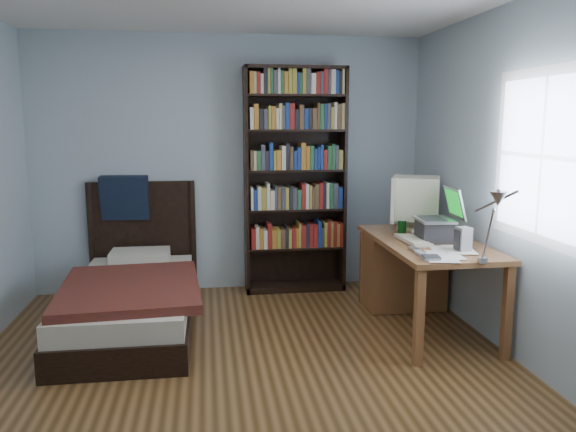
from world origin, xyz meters
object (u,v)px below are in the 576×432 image
(desk, at_px, (408,266))
(speaker, at_px, (464,240))
(soda_can, at_px, (402,228))
(bookshelf, at_px, (295,181))
(crt_monitor, at_px, (414,199))
(keyboard, at_px, (413,240))
(bed, at_px, (133,295))
(desk_lamp, at_px, (496,206))
(laptop, at_px, (436,226))

(desk, xyz_separation_m, speaker, (0.10, -0.82, 0.41))
(speaker, bearing_deg, soda_can, 101.67)
(speaker, xyz_separation_m, bookshelf, (-0.99, 1.63, 0.28))
(soda_can, bearing_deg, crt_monitor, 53.29)
(keyboard, relative_size, speaker, 2.24)
(speaker, xyz_separation_m, soda_can, (-0.23, 0.65, -0.03))
(bed, bearing_deg, bookshelf, 28.27)
(keyboard, height_order, bed, bed)
(desk_lamp, bearing_deg, bookshelf, 110.88)
(laptop, relative_size, desk_lamp, 0.79)
(keyboard, distance_m, bed, 2.33)
(crt_monitor, relative_size, desk_lamp, 1.00)
(desk, relative_size, laptop, 3.44)
(keyboard, height_order, bookshelf, bookshelf)
(keyboard, bearing_deg, crt_monitor, 66.77)
(speaker, bearing_deg, bed, 153.22)
(laptop, height_order, bed, bed)
(laptop, distance_m, keyboard, 0.23)
(bookshelf, height_order, bed, bookshelf)
(crt_monitor, distance_m, bookshelf, 1.19)
(laptop, relative_size, bed, 0.21)
(laptop, height_order, bookshelf, bookshelf)
(desk_lamp, xyz_separation_m, bookshelf, (-0.87, 2.27, -0.07))
(crt_monitor, bearing_deg, laptop, -90.59)
(desk, bearing_deg, desk_lamp, -90.73)
(laptop, xyz_separation_m, desk_lamp, (-0.08, -1.05, 0.32))
(crt_monitor, relative_size, soda_can, 4.34)
(speaker, distance_m, bookshelf, 1.92)
(desk_lamp, height_order, bookshelf, bookshelf)
(desk_lamp, distance_m, bookshelf, 2.43)
(desk_lamp, xyz_separation_m, speaker, (0.12, 0.65, -0.35))
(bookshelf, xyz_separation_m, bed, (-1.49, -0.80, -0.84))
(desk_lamp, relative_size, bed, 0.26)
(keyboard, distance_m, speaker, 0.45)
(desk, relative_size, speaker, 8.08)
(desk_lamp, relative_size, soda_can, 4.32)
(soda_can, bearing_deg, bed, 175.37)
(soda_can, height_order, bookshelf, bookshelf)
(crt_monitor, distance_m, speaker, 0.93)
(desk_lamp, relative_size, keyboard, 1.32)
(laptop, distance_m, speaker, 0.40)
(desk, relative_size, desk_lamp, 2.72)
(desk_lamp, bearing_deg, keyboard, 96.77)
(keyboard, relative_size, bed, 0.20)
(crt_monitor, relative_size, speaker, 2.98)
(soda_can, xyz_separation_m, bookshelf, (-0.75, 0.98, 0.31))
(desk_lamp, height_order, speaker, desk_lamp)
(desk, distance_m, crt_monitor, 0.60)
(bed, bearing_deg, desk, -0.19)
(keyboard, distance_m, soda_can, 0.28)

